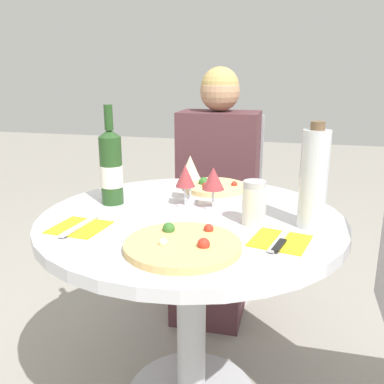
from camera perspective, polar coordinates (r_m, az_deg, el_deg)
dining_table at (r=1.45m, az=-0.10°, el=-8.60°), size 0.99×0.99×0.72m
chair_behind_diner at (r=2.27m, az=3.79°, el=-2.39°), size 0.40×0.40×0.95m
seated_diner at (r=2.10m, az=3.07°, el=-1.87°), size 0.39×0.47×1.19m
pizza_large at (r=1.14m, az=-1.23°, el=-7.08°), size 0.31×0.31×0.04m
pizza_small_far at (r=1.69m, az=2.94°, el=0.70°), size 0.24×0.24×0.05m
wine_bottle at (r=1.51m, az=-10.73°, el=3.26°), size 0.08×0.08×0.34m
tall_carafe at (r=1.30m, az=15.91°, el=1.73°), size 0.08×0.08×0.32m
sugar_shaker at (r=1.31m, az=8.25°, el=-1.45°), size 0.07×0.07×0.14m
wine_glass_front_right at (r=1.44m, az=2.85°, el=1.73°), size 0.08×0.08×0.14m
wine_glass_front_left at (r=1.46m, az=-0.91°, el=2.04°), size 0.07×0.07×0.15m
wine_glass_back_left at (r=1.52m, az=-0.24°, el=3.22°), size 0.07×0.07×0.16m
place_setting_left at (r=1.32m, az=-14.85°, el=-4.56°), size 0.16×0.19×0.01m
place_setting_right at (r=1.21m, az=11.65°, el=-6.39°), size 0.18×0.19×0.01m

